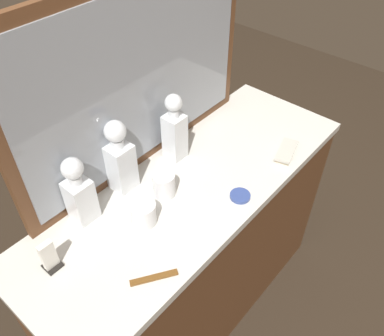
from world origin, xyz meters
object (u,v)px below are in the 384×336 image
Objects in this scene: porcelain_dish at (240,196)px; tortoiseshell_comb at (154,278)px; crystal_decanter_far_right at (80,195)px; crystal_decanter_right at (175,133)px; silver_brush_rear at (286,152)px; napkin_holder at (49,257)px; crystal_decanter_front at (120,162)px; crystal_tumbler_far_right at (164,185)px; crystal_tumbler_rear at (144,214)px.

porcelain_dish is 0.44m from tortoiseshell_comb.
crystal_decanter_right is (0.43, -0.02, 0.01)m from crystal_decanter_far_right.
silver_brush_rear is 1.43× the size of napkin_holder.
crystal_decanter_right is at bearing -7.55° from crystal_decanter_front.
porcelain_dish is at bearing -0.18° from tortoiseshell_comb.
porcelain_dish is at bearing -23.53° from napkin_holder.
crystal_decanter_right is at bearing 31.70° from crystal_tumbler_far_right.
crystal_tumbler_far_right is (0.07, -0.14, -0.07)m from crystal_decanter_front.
crystal_decanter_front is at bearing 68.59° from crystal_tumbler_rear.
crystal_decanter_far_right is 0.22m from napkin_holder.
crystal_decanter_right reaches higher than crystal_tumbler_rear.
crystal_tumbler_rear is at bearing 149.09° from porcelain_dish.
tortoiseshell_comb is at bearing -119.83° from crystal_decanter_front.
crystal_decanter_right reaches higher than tortoiseshell_comb.
crystal_decanter_front is 0.66m from silver_brush_rear.
napkin_holder is (-0.92, 0.27, 0.03)m from silver_brush_rear.
crystal_tumbler_far_right is 0.70× the size of tortoiseshell_comb.
silver_brush_rear is 0.75m from tortoiseshell_comb.
silver_brush_rear is 1.19× the size of tortoiseshell_comb.
napkin_holder is (-0.44, 0.05, 0.00)m from crystal_tumbler_far_right.
crystal_tumbler_rear reaches higher than tortoiseshell_comb.
crystal_tumbler_far_right reaches higher than tortoiseshell_comb.
crystal_tumbler_rear is 0.35m from porcelain_dish.
crystal_tumbler_rear is 0.55× the size of silver_brush_rear.
porcelain_dish is at bearing -39.92° from crystal_decanter_far_right.
tortoiseshell_comb is at bearing -144.20° from crystal_decanter_right.
crystal_decanter_right is 2.14× the size of tortoiseshell_comb.
crystal_decanter_front is 1.02× the size of crystal_decanter_right.
silver_brush_rear is (0.73, -0.35, -0.09)m from crystal_decanter_far_right.
napkin_holder is (-0.62, -0.06, -0.07)m from crystal_decanter_right.
tortoiseshell_comb is at bearing -141.70° from crystal_tumbler_far_right.
crystal_decanter_right reaches higher than crystal_tumbler_far_right.
crystal_decanter_right is 0.22m from crystal_tumbler_far_right.
crystal_tumbler_rear is (-0.07, -0.18, -0.08)m from crystal_decanter_front.
crystal_decanter_front reaches higher than crystal_decanter_right.
crystal_decanter_front is 1.83× the size of silver_brush_rear.
crystal_decanter_front is 0.44m from porcelain_dish.
crystal_tumbler_far_right is at bearing -65.16° from crystal_decanter_front.
crystal_tumbler_rear is 0.64m from silver_brush_rear.
crystal_decanter_far_right reaches higher than crystal_tumbler_rear.
silver_brush_rear is at bearing -25.70° from crystal_decanter_far_right.
crystal_tumbler_rear is (-0.32, -0.15, -0.08)m from crystal_decanter_right.
crystal_tumbler_rear is (0.12, -0.17, -0.07)m from crystal_decanter_far_right.
crystal_decanter_right is 0.57m from tortoiseshell_comb.
crystal_tumbler_far_right is 0.45m from napkin_holder.
crystal_decanter_far_right is (-0.19, -0.01, -0.01)m from crystal_decanter_front.
silver_brush_rear is at bearing -16.16° from napkin_holder.
crystal_decanter_right is 0.63m from napkin_holder.
crystal_decanter_front reaches higher than crystal_tumbler_far_right.
crystal_decanter_front is at bearing 122.59° from porcelain_dish.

